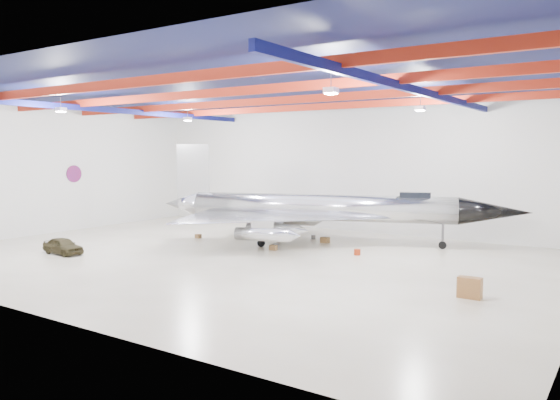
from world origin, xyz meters
The scene contains 17 objects.
floor centered at (0.00, 0.00, 0.00)m, with size 40.00×40.00×0.00m, color #BBB195.
wall_back centered at (0.00, 15.00, 5.50)m, with size 40.00×40.00×0.00m, color silver.
wall_left centered at (-20.00, 0.00, 5.50)m, with size 30.00×30.00×0.00m, color silver.
ceiling centered at (0.00, 0.00, 11.00)m, with size 40.00×40.00×0.00m, color #0A0F38.
ceiling_structure centered at (0.00, 0.00, 10.32)m, with size 39.50×29.50×1.08m.
wall_roundel centered at (-19.94, 2.00, 5.00)m, with size 1.50×1.50×0.10m, color #B21414.
jet_aircraft centered at (1.86, 7.57, 2.47)m, with size 26.78×19.98×7.54m.
jeep centered at (-10.59, -5.79, 0.57)m, with size 1.34×3.32×1.13m, color #37311B.
desk centered at (15.40, -2.05, 0.50)m, with size 1.10×0.55×1.00m, color brown.
crate_ply centered at (-7.61, 4.48, 0.16)m, with size 0.46×0.36×0.32m, color olive.
toolbox_red centered at (-2.59, 9.57, 0.14)m, with size 0.40×0.32×0.28m, color #A42E10.
engine_drum centered at (0.42, 3.68, 0.20)m, with size 0.45×0.45×0.40m, color #59595B.
parts_bin centered at (2.00, 8.15, 0.21)m, with size 0.61×0.49×0.43m, color olive.
crate_small centered at (-5.79, 7.40, 0.12)m, with size 0.35×0.28×0.24m, color #59595B.
tool_chest centered at (6.24, 4.93, 0.20)m, with size 0.45×0.45×0.40m, color #A42E10.
oil_barrel centered at (0.47, 3.35, 0.18)m, with size 0.50×0.40×0.35m, color olive.
spares_box centered at (0.32, 9.28, 0.16)m, with size 0.36×0.36×0.32m, color #59595B.
Camera 1 is at (21.89, -28.16, 6.89)m, focal length 35.00 mm.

